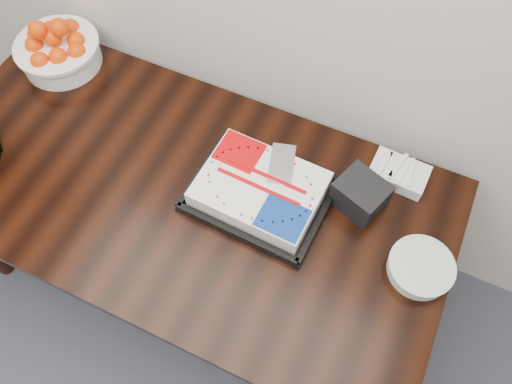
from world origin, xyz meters
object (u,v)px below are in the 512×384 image
at_px(cake_tray, 260,190).
at_px(tangerine_bowl, 56,46).
at_px(plate_stack, 420,268).
at_px(napkin_box, 360,194).
at_px(table, 182,201).

relative_size(cake_tray, tangerine_bowl, 1.44).
relative_size(tangerine_bowl, plate_stack, 1.59).
bearing_deg(napkin_box, plate_stack, -30.80).
bearing_deg(tangerine_bowl, napkin_box, -4.97).
xyz_separation_m(cake_tray, plate_stack, (0.54, -0.03, -0.02)).
height_order(table, plate_stack, plate_stack).
relative_size(table, cake_tray, 3.96).
bearing_deg(table, plate_stack, 3.84).
bearing_deg(table, cake_tray, 18.40).
xyz_separation_m(tangerine_bowl, plate_stack, (1.48, -0.25, -0.06)).
bearing_deg(table, napkin_box, 19.80).
xyz_separation_m(table, napkin_box, (0.55, 0.20, 0.14)).
bearing_deg(napkin_box, tangerine_bowl, 175.03).
bearing_deg(tangerine_bowl, plate_stack, -9.71).
xyz_separation_m(cake_tray, tangerine_bowl, (-0.94, 0.22, 0.05)).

